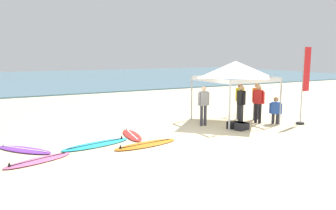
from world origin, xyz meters
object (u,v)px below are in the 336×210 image
person_yellow (240,98)px  banner_flag (304,88)px  surfboard_cyan (96,144)px  gear_bag_by_pole (234,125)px  surfboard_pink (38,160)px  person_blue (276,109)px  surfboard_orange (146,144)px  person_orange (257,99)px  surfboard_red (132,135)px  person_black (241,102)px  gear_bag_on_sand (242,126)px  gear_bag_near_tent (240,125)px  canopy_tent (235,69)px  surfboard_purple (24,150)px  person_grey (204,103)px  person_red (258,101)px

person_yellow → banner_flag: (1.68, -2.21, 0.59)m
surfboard_cyan → gear_bag_by_pole: (5.73, -0.21, 0.10)m
surfboard_pink → person_blue: size_ratio=1.73×
surfboard_orange → person_orange: 6.74m
surfboard_pink → banner_flag: 11.07m
surfboard_red → gear_bag_by_pole: gear_bag_by_pole is taller
person_black → person_yellow: bearing=52.1°
surfboard_pink → gear_bag_on_sand: size_ratio=3.45×
surfboard_orange → banner_flag: size_ratio=0.72×
surfboard_cyan → gear_bag_by_pole: gear_bag_by_pole is taller
surfboard_red → person_blue: size_ratio=1.71×
surfboard_cyan → surfboard_pink: bearing=-155.8°
person_black → gear_bag_near_tent: 1.27m
gear_bag_on_sand → surfboard_red: bearing=164.6°
surfboard_cyan → person_black: bearing=3.2°
canopy_tent → surfboard_cyan: 7.10m
surfboard_cyan → surfboard_orange: (1.47, -0.80, 0.00)m
surfboard_purple → surfboard_red: (3.78, 0.17, 0.00)m
person_blue → person_black: bearing=153.8°
surfboard_orange → person_grey: bearing=25.7°
surfboard_purple → person_grey: size_ratio=1.18×
gear_bag_near_tent → banner_flag: bearing=-10.0°
surfboard_pink → person_yellow: person_yellow is taller
person_orange → banner_flag: bearing=-58.7°
surfboard_pink → surfboard_orange: (3.44, 0.09, -0.00)m
person_black → person_blue: bearing=-26.2°
person_grey → gear_bag_on_sand: (0.92, -1.42, -0.85)m
surfboard_orange → surfboard_red: same height
person_black → gear_bag_by_pole: (-0.84, -0.58, -0.85)m
person_blue → surfboard_purple: bearing=175.5°
surfboard_red → canopy_tent: bearing=2.7°
canopy_tent → gear_bag_by_pole: 2.66m
surfboard_orange → person_black: bearing=12.8°
person_red → surfboard_pink: bearing=-173.6°
surfboard_purple → gear_bag_on_sand: size_ratio=3.36×
surfboard_red → gear_bag_near_tent: gear_bag_near_tent is taller
canopy_tent → gear_bag_near_tent: canopy_tent is taller
surfboard_pink → surfboard_purple: size_ratio=1.03×
surfboard_purple → person_orange: person_orange is taller
banner_flag → surfboard_orange: bearing=179.3°
person_red → banner_flag: bearing=-33.2°
canopy_tent → person_blue: size_ratio=2.42×
surfboard_cyan → gear_bag_on_sand: (5.87, -0.54, 0.10)m
surfboard_cyan → person_yellow: person_yellow is taller
gear_bag_near_tent → gear_bag_by_pole: 0.26m
surfboard_purple → surfboard_red: 3.78m
person_blue → gear_bag_by_pole: bearing=177.3°
person_red → gear_bag_near_tent: bearing=-160.3°
gear_bag_near_tent → gear_bag_by_pole: (-0.22, 0.14, 0.00)m
surfboard_cyan → person_grey: 5.12m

